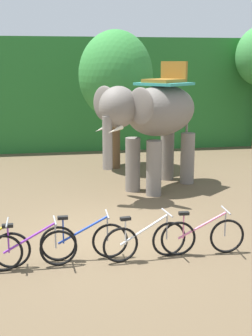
{
  "coord_description": "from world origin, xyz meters",
  "views": [
    {
      "loc": [
        -1.09,
        -9.49,
        3.76
      ],
      "look_at": [
        0.71,
        1.0,
        1.3
      ],
      "focal_mm": 49.21,
      "sensor_mm": 36.0,
      "label": 1
    }
  ],
  "objects_px": {
    "bike_purple": "(31,249)",
    "bike_blue": "(84,241)",
    "elephant": "(155,116)",
    "bike_white": "(145,241)",
    "tree_center": "(116,76)",
    "bike_pink": "(203,236)"
  },
  "relations": [
    {
      "from": "elephant",
      "to": "bike_white",
      "type": "bearing_deg",
      "value": -105.2
    },
    {
      "from": "elephant",
      "to": "bike_white",
      "type": "relative_size",
      "value": 2.24
    },
    {
      "from": "bike_purple",
      "to": "bike_white",
      "type": "xyz_separation_m",
      "value": [
        2.16,
        0.05,
        0.0
      ]
    },
    {
      "from": "bike_blue",
      "to": "bike_white",
      "type": "distance_m",
      "value": 1.18
    },
    {
      "from": "bike_purple",
      "to": "bike_pink",
      "type": "distance_m",
      "value": 3.34
    },
    {
      "from": "elephant",
      "to": "bike_white",
      "type": "height_order",
      "value": "elephant"
    },
    {
      "from": "elephant",
      "to": "bike_pink",
      "type": "relative_size",
      "value": 2.23
    },
    {
      "from": "bike_white",
      "to": "bike_pink",
      "type": "xyz_separation_m",
      "value": [
        1.18,
        0.04,
        0.0
      ]
    },
    {
      "from": "tree_center",
      "to": "bike_purple",
      "type": "distance_m",
      "value": 8.93
    },
    {
      "from": "tree_center",
      "to": "bike_blue",
      "type": "height_order",
      "value": "tree_center"
    },
    {
      "from": "bike_white",
      "to": "bike_pink",
      "type": "distance_m",
      "value": 1.18
    },
    {
      "from": "bike_blue",
      "to": "bike_pink",
      "type": "height_order",
      "value": "same"
    },
    {
      "from": "elephant",
      "to": "bike_purple",
      "type": "bearing_deg",
      "value": -125.05
    },
    {
      "from": "elephant",
      "to": "bike_pink",
      "type": "distance_m",
      "value": 5.24
    },
    {
      "from": "elephant",
      "to": "bike_white",
      "type": "xyz_separation_m",
      "value": [
        -1.35,
        -4.95,
        -1.82
      ]
    },
    {
      "from": "elephant",
      "to": "bike_purple",
      "type": "distance_m",
      "value": 6.37
    },
    {
      "from": "bike_purple",
      "to": "bike_pink",
      "type": "xyz_separation_m",
      "value": [
        3.34,
        0.09,
        0.0
      ]
    },
    {
      "from": "tree_center",
      "to": "bike_white",
      "type": "distance_m",
      "value": 8.46
    },
    {
      "from": "tree_center",
      "to": "bike_blue",
      "type": "relative_size",
      "value": 2.83
    },
    {
      "from": "bike_purple",
      "to": "bike_blue",
      "type": "relative_size",
      "value": 1.0
    },
    {
      "from": "tree_center",
      "to": "bike_purple",
      "type": "height_order",
      "value": "tree_center"
    },
    {
      "from": "bike_white",
      "to": "bike_purple",
      "type": "bearing_deg",
      "value": -178.64
    }
  ]
}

